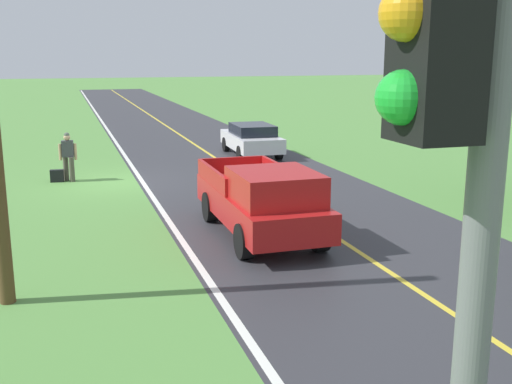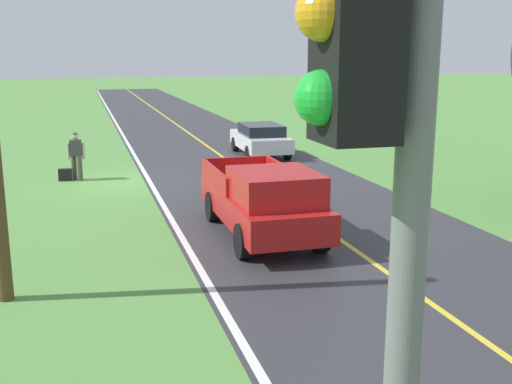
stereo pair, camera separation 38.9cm
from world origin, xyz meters
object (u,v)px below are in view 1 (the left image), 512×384
Objects in this scene: suitcase_carried at (57,176)px; traffic_light_mast at (449,266)px; pickup_truck_passing at (263,199)px; hitchhiker_walking at (68,154)px; sedan_near_oncoming at (252,139)px.

traffic_light_mast is at bearing 9.97° from suitcase_carried.
suitcase_carried is at bearing -84.90° from traffic_light_mast.
pickup_truck_passing is 1.04× the size of traffic_light_mast.
sedan_near_oncoming is at bearing -156.21° from hitchhiker_walking.
traffic_light_mast is 1.17× the size of sedan_near_oncoming.
pickup_truck_passing reaches higher than hitchhiker_walking.
pickup_truck_passing is 12.66m from sedan_near_oncoming.
sedan_near_oncoming is (-8.33, -3.53, 0.54)m from suitcase_carried.
suitcase_carried is 9.95m from pickup_truck_passing.
suitcase_carried is 9.06m from sedan_near_oncoming.
suitcase_carried is 0.10× the size of sedan_near_oncoming.
pickup_truck_passing reaches higher than sedan_near_oncoming.
traffic_light_mast reaches higher than pickup_truck_passing.
sedan_near_oncoming is at bearing -105.19° from traffic_light_mast.
pickup_truck_passing is at bearing 34.27° from suitcase_carried.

